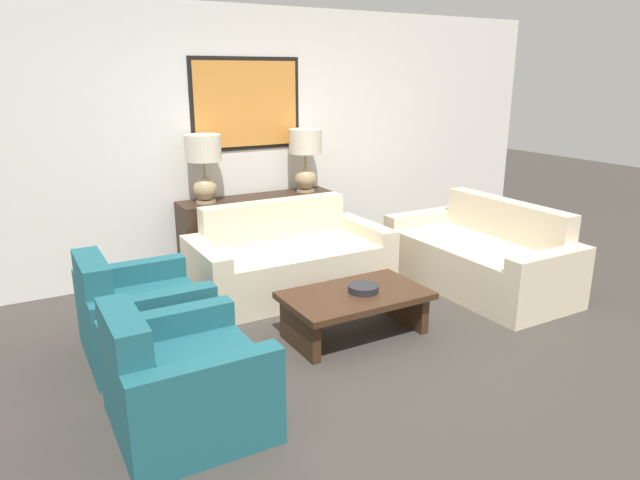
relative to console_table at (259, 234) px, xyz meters
name	(u,v)px	position (x,y,z in m)	size (l,w,h in m)	color
ground_plane	(374,350)	(0.00, -2.12, -0.39)	(20.00, 20.00, 0.00)	#3D3833
back_wall	(246,140)	(0.00, 0.28, 0.94)	(7.58, 0.12, 2.65)	silver
console_table	(259,234)	(0.00, 0.00, 0.00)	(1.63, 0.40, 0.79)	#332319
table_lamp_left	(204,160)	(-0.55, 0.00, 0.81)	(0.35, 0.35, 0.66)	tan
table_lamp_right	(305,153)	(0.55, 0.00, 0.81)	(0.35, 0.35, 0.66)	tan
couch_by_back_wall	(289,262)	(0.00, -0.70, -0.11)	(1.83, 0.91, 0.82)	beige
couch_by_side	(480,258)	(1.66, -1.50, -0.11)	(0.91, 1.83, 0.82)	beige
coffee_table	(355,304)	(0.01, -1.82, -0.13)	(1.11, 0.67, 0.36)	#3D2616
decorative_bowl	(363,289)	(0.08, -1.84, 0.00)	(0.24, 0.24, 0.05)	#232328
armchair_near_back_wall	(140,318)	(-1.52, -1.29, -0.11)	(0.83, 0.88, 0.78)	#1E5B66
armchair_near_camera	(183,384)	(-1.52, -2.35, -0.11)	(0.83, 0.88, 0.78)	#1E5B66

